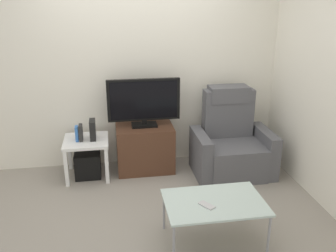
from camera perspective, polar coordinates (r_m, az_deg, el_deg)
ground_plane at (r=4.21m, az=-2.95°, el=-11.54°), size 6.40×6.40×0.00m
wall_back at (r=4.81m, az=-4.81°, el=9.08°), size 6.40×0.06×2.60m
wall_side at (r=4.33m, az=22.46°, el=6.44°), size 0.06×4.48×2.60m
tv_stand at (r=4.81m, az=-3.58°, el=-3.38°), size 0.72×0.49×0.60m
television at (r=4.62m, az=-3.76°, el=3.78°), size 0.91×0.20×0.61m
recliner_armchair at (r=4.79m, az=9.75°, el=-2.79°), size 0.98×0.78×1.08m
side_table at (r=4.69m, az=-12.49°, el=-2.96°), size 0.54×0.54×0.49m
subwoofer_box at (r=4.79m, az=-12.27°, el=-5.77°), size 0.32×0.32×0.32m
book_leftmost at (r=4.61m, az=-13.90°, el=-1.14°), size 0.03×0.10×0.18m
book_middle at (r=4.61m, az=-13.30°, el=-1.01°), size 0.04×0.12×0.20m
game_console at (r=4.62m, az=-11.56°, el=-0.55°), size 0.07×0.20×0.24m
coffee_table at (r=3.42m, az=7.18°, el=-11.85°), size 0.90×0.60×0.43m
cell_phone at (r=3.34m, az=6.00°, el=-12.07°), size 0.14×0.16×0.01m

